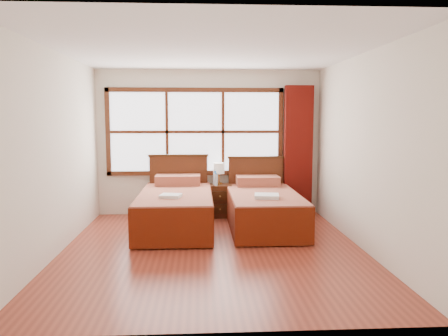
{
  "coord_description": "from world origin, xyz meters",
  "views": [
    {
      "loc": [
        -0.17,
        -5.64,
        1.75
      ],
      "look_at": [
        0.19,
        0.7,
        1.02
      ],
      "focal_mm": 35.0,
      "sensor_mm": 36.0,
      "label": 1
    }
  ],
  "objects": [
    {
      "name": "towels_right",
      "position": [
        0.82,
        0.69,
        0.6
      ],
      "size": [
        0.4,
        0.36,
        0.06
      ],
      "rotation": [
        0.0,
        0.0,
        -0.14
      ],
      "color": "white",
      "rests_on": "bed_right"
    },
    {
      "name": "towels_left",
      "position": [
        -0.6,
        0.69,
        0.61
      ],
      "size": [
        0.34,
        0.31,
        0.05
      ],
      "rotation": [
        0.0,
        0.0,
        -0.21
      ],
      "color": "white",
      "rests_on": "bed_left"
    },
    {
      "name": "curtain",
      "position": [
        1.6,
        2.11,
        1.17
      ],
      "size": [
        0.5,
        0.16,
        2.3
      ],
      "primitive_type": "cube",
      "color": "#5B0E09",
      "rests_on": "wall_back"
    },
    {
      "name": "ceiling",
      "position": [
        0.0,
        0.0,
        2.6
      ],
      "size": [
        4.5,
        4.5,
        0.0
      ],
      "primitive_type": "plane",
      "rotation": [
        3.14,
        0.0,
        0.0
      ],
      "color": "white",
      "rests_on": "wall_back"
    },
    {
      "name": "nightstand",
      "position": [
        0.18,
        1.99,
        0.29
      ],
      "size": [
        0.43,
        0.43,
        0.57
      ],
      "color": "#492110",
      "rests_on": "floor"
    },
    {
      "name": "window",
      "position": [
        -0.25,
        2.21,
        1.5
      ],
      "size": [
        3.16,
        0.06,
        1.56
      ],
      "color": "white",
      "rests_on": "wall_back"
    },
    {
      "name": "bottle_far",
      "position": [
        0.1,
        2.0,
        0.68
      ],
      "size": [
        0.06,
        0.06,
        0.24
      ],
      "color": "#AACADB",
      "rests_on": "nightstand"
    },
    {
      "name": "wall_left",
      "position": [
        -2.0,
        0.0,
        1.3
      ],
      "size": [
        0.0,
        4.5,
        4.5
      ],
      "primitive_type": "plane",
      "rotation": [
        1.57,
        0.0,
        1.57
      ],
      "color": "silver",
      "rests_on": "floor"
    },
    {
      "name": "bottle_near",
      "position": [
        0.11,
        1.89,
        0.68
      ],
      "size": [
        0.06,
        0.06,
        0.23
      ],
      "color": "#AACADB",
      "rests_on": "nightstand"
    },
    {
      "name": "bed_left",
      "position": [
        -0.55,
        1.2,
        0.34
      ],
      "size": [
        1.13,
        2.2,
        1.1
      ],
      "color": "#371C0B",
      "rests_on": "floor"
    },
    {
      "name": "wall_right",
      "position": [
        2.0,
        0.0,
        1.3
      ],
      "size": [
        0.0,
        4.5,
        4.5
      ],
      "primitive_type": "plane",
      "rotation": [
        1.57,
        0.0,
        -1.57
      ],
      "color": "silver",
      "rests_on": "floor"
    },
    {
      "name": "floor",
      "position": [
        0.0,
        0.0,
        0.0
      ],
      "size": [
        4.5,
        4.5,
        0.0
      ],
      "primitive_type": "plane",
      "color": "#923824",
      "rests_on": "ground"
    },
    {
      "name": "bed_right",
      "position": [
        0.84,
        1.2,
        0.32
      ],
      "size": [
        1.09,
        2.12,
        1.06
      ],
      "color": "#371C0B",
      "rests_on": "floor"
    },
    {
      "name": "lamp",
      "position": [
        0.17,
        2.1,
        0.84
      ],
      "size": [
        0.19,
        0.19,
        0.38
      ],
      "color": "#C48A3E",
      "rests_on": "nightstand"
    },
    {
      "name": "wall_back",
      "position": [
        0.0,
        2.25,
        1.3
      ],
      "size": [
        4.0,
        0.0,
        4.0
      ],
      "primitive_type": "plane",
      "rotation": [
        1.57,
        0.0,
        0.0
      ],
      "color": "silver",
      "rests_on": "floor"
    }
  ]
}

